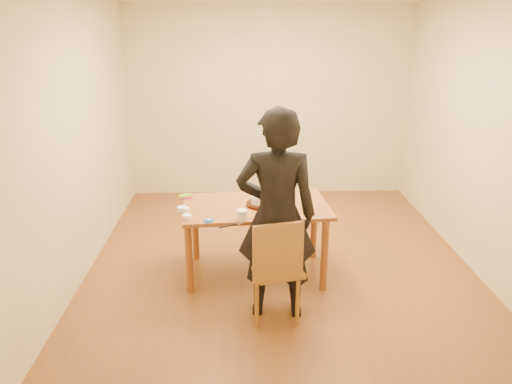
{
  "coord_description": "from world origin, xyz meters",
  "views": [
    {
      "loc": [
        -0.4,
        -4.88,
        2.48
      ],
      "look_at": [
        -0.26,
        -0.35,
        0.9
      ],
      "focal_mm": 35.0,
      "sensor_mm": 36.0,
      "label": 1
    }
  ],
  "objects_px": {
    "dining_chair": "(276,269)",
    "cake": "(262,200)",
    "dining_table": "(256,207)",
    "person": "(277,216)",
    "cake_plate": "(262,204)"
  },
  "relations": [
    {
      "from": "dining_chair",
      "to": "cake",
      "type": "bearing_deg",
      "value": 82.97
    },
    {
      "from": "dining_table",
      "to": "dining_chair",
      "type": "relative_size",
      "value": 3.54
    },
    {
      "from": "cake",
      "to": "person",
      "type": "xyz_separation_m",
      "value": [
        0.09,
        -0.73,
        0.12
      ]
    },
    {
      "from": "dining_chair",
      "to": "cake",
      "type": "height_order",
      "value": "cake"
    },
    {
      "from": "dining_chair",
      "to": "cake_plate",
      "type": "xyz_separation_m",
      "value": [
        -0.09,
        0.77,
        0.31
      ]
    },
    {
      "from": "person",
      "to": "cake",
      "type": "bearing_deg",
      "value": -80.23
    },
    {
      "from": "dining_table",
      "to": "cake",
      "type": "height_order",
      "value": "cake"
    },
    {
      "from": "dining_table",
      "to": "cake_plate",
      "type": "xyz_separation_m",
      "value": [
        0.06,
        -0.0,
        0.03
      ]
    },
    {
      "from": "person",
      "to": "dining_chair",
      "type": "bearing_deg",
      "value": 92.64
    },
    {
      "from": "dining_chair",
      "to": "person",
      "type": "xyz_separation_m",
      "value": [
        0.0,
        0.05,
        0.47
      ]
    },
    {
      "from": "dining_chair",
      "to": "cake",
      "type": "relative_size",
      "value": 1.91
    },
    {
      "from": "dining_table",
      "to": "cake",
      "type": "distance_m",
      "value": 0.1
    },
    {
      "from": "dining_table",
      "to": "cake",
      "type": "xyz_separation_m",
      "value": [
        0.06,
        -0.0,
        0.07
      ]
    },
    {
      "from": "dining_table",
      "to": "person",
      "type": "relative_size",
      "value": 0.77
    },
    {
      "from": "dining_table",
      "to": "person",
      "type": "xyz_separation_m",
      "value": [
        0.15,
        -0.73,
        0.19
      ]
    }
  ]
}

